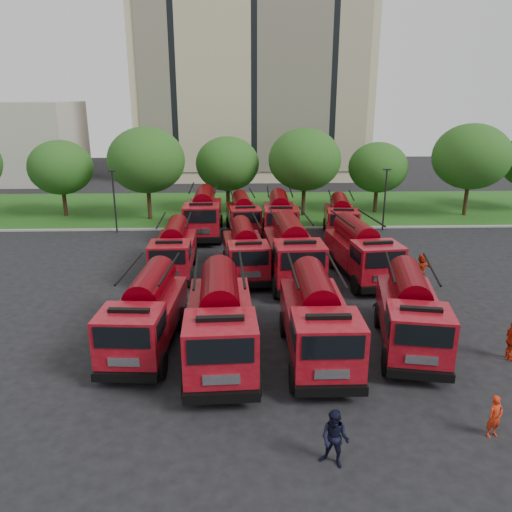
{
  "coord_description": "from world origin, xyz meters",
  "views": [
    {
      "loc": [
        0.05,
        -22.74,
        10.67
      ],
      "look_at": [
        1.0,
        4.87,
        1.8
      ],
      "focal_mm": 35.0,
      "sensor_mm": 36.0,
      "label": 1
    }
  ],
  "objects_px": {
    "fire_truck_6": "(292,251)",
    "firefighter_3": "(383,317)",
    "fire_truck_4": "(174,249)",
    "fire_truck_9": "(243,215)",
    "firefighter_2": "(509,359)",
    "fire_truck_7": "(361,251)",
    "firefighter_4": "(220,297)",
    "fire_truck_0": "(146,313)",
    "firefighter_5": "(420,282)",
    "fire_truck_2": "(317,319)",
    "fire_truck_3": "(410,312)",
    "fire_truck_11": "(341,217)",
    "fire_truck_5": "(245,250)",
    "fire_truck_8": "(204,213)",
    "fire_truck_10": "(280,216)",
    "firefighter_0": "(492,436)",
    "fire_truck_1": "(220,320)",
    "firefighter_1": "(333,465)"
  },
  "relations": [
    {
      "from": "fire_truck_2",
      "to": "fire_truck_5",
      "type": "bearing_deg",
      "value": 105.89
    },
    {
      "from": "fire_truck_4",
      "to": "fire_truck_8",
      "type": "xyz_separation_m",
      "value": [
        1.25,
        9.02,
        0.22
      ]
    },
    {
      "from": "fire_truck_6",
      "to": "firefighter_3",
      "type": "bearing_deg",
      "value": -57.0
    },
    {
      "from": "fire_truck_4",
      "to": "firefighter_2",
      "type": "distance_m",
      "value": 19.31
    },
    {
      "from": "fire_truck_5",
      "to": "firefighter_5",
      "type": "distance_m",
      "value": 10.78
    },
    {
      "from": "fire_truck_0",
      "to": "firefighter_5",
      "type": "xyz_separation_m",
      "value": [
        14.97,
        7.65,
        -1.64
      ]
    },
    {
      "from": "fire_truck_0",
      "to": "fire_truck_10",
      "type": "height_order",
      "value": "fire_truck_10"
    },
    {
      "from": "fire_truck_8",
      "to": "firefighter_0",
      "type": "xyz_separation_m",
      "value": [
        11.09,
        -25.37,
        -1.79
      ]
    },
    {
      "from": "fire_truck_6",
      "to": "firefighter_1",
      "type": "xyz_separation_m",
      "value": [
        -0.37,
        -16.13,
        -1.81
      ]
    },
    {
      "from": "fire_truck_2",
      "to": "fire_truck_9",
      "type": "relative_size",
      "value": 1.09
    },
    {
      "from": "fire_truck_2",
      "to": "fire_truck_4",
      "type": "relative_size",
      "value": 1.1
    },
    {
      "from": "fire_truck_6",
      "to": "fire_truck_11",
      "type": "distance_m",
      "value": 10.85
    },
    {
      "from": "fire_truck_3",
      "to": "fire_truck_6",
      "type": "xyz_separation_m",
      "value": [
        -4.32,
        8.67,
        0.17
      ]
    },
    {
      "from": "fire_truck_9",
      "to": "firefighter_1",
      "type": "relative_size",
      "value": 3.69
    },
    {
      "from": "fire_truck_3",
      "to": "fire_truck_6",
      "type": "bearing_deg",
      "value": 127.65
    },
    {
      "from": "fire_truck_8",
      "to": "firefighter_1",
      "type": "height_order",
      "value": "fire_truck_8"
    },
    {
      "from": "fire_truck_7",
      "to": "firefighter_4",
      "type": "height_order",
      "value": "fire_truck_7"
    },
    {
      "from": "fire_truck_1",
      "to": "firefighter_4",
      "type": "xyz_separation_m",
      "value": [
        -0.29,
        6.87,
        -1.79
      ]
    },
    {
      "from": "fire_truck_6",
      "to": "fire_truck_5",
      "type": "bearing_deg",
      "value": 157.7
    },
    {
      "from": "fire_truck_9",
      "to": "firefighter_3",
      "type": "relative_size",
      "value": 4.08
    },
    {
      "from": "fire_truck_11",
      "to": "firefighter_1",
      "type": "bearing_deg",
      "value": -94.53
    },
    {
      "from": "firefighter_0",
      "to": "firefighter_5",
      "type": "bearing_deg",
      "value": 60.36
    },
    {
      "from": "firefighter_5",
      "to": "fire_truck_0",
      "type": "bearing_deg",
      "value": 15.02
    },
    {
      "from": "fire_truck_1",
      "to": "fire_truck_6",
      "type": "relative_size",
      "value": 0.99
    },
    {
      "from": "fire_truck_8",
      "to": "fire_truck_10",
      "type": "height_order",
      "value": "fire_truck_8"
    },
    {
      "from": "fire_truck_8",
      "to": "firefighter_4",
      "type": "xyz_separation_m",
      "value": [
        1.71,
        -13.11,
        -1.79
      ]
    },
    {
      "from": "fire_truck_8",
      "to": "firefighter_1",
      "type": "bearing_deg",
      "value": -78.62
    },
    {
      "from": "fire_truck_11",
      "to": "fire_truck_1",
      "type": "bearing_deg",
      "value": -107.75
    },
    {
      "from": "fire_truck_0",
      "to": "firefighter_5",
      "type": "distance_m",
      "value": 16.89
    },
    {
      "from": "fire_truck_6",
      "to": "firefighter_4",
      "type": "distance_m",
      "value": 5.38
    },
    {
      "from": "fire_truck_3",
      "to": "fire_truck_6",
      "type": "relative_size",
      "value": 0.93
    },
    {
      "from": "firefighter_3",
      "to": "firefighter_2",
      "type": "bearing_deg",
      "value": 132.8
    },
    {
      "from": "fire_truck_9",
      "to": "firefighter_2",
      "type": "relative_size",
      "value": 3.89
    },
    {
      "from": "fire_truck_10",
      "to": "fire_truck_9",
      "type": "bearing_deg",
      "value": 162.8
    },
    {
      "from": "fire_truck_8",
      "to": "firefighter_1",
      "type": "distance_m",
      "value": 27.19
    },
    {
      "from": "fire_truck_7",
      "to": "firefighter_0",
      "type": "height_order",
      "value": "fire_truck_7"
    },
    {
      "from": "fire_truck_10",
      "to": "fire_truck_0",
      "type": "bearing_deg",
      "value": -109.91
    },
    {
      "from": "firefighter_5",
      "to": "firefighter_0",
      "type": "bearing_deg",
      "value": 67.58
    },
    {
      "from": "fire_truck_7",
      "to": "fire_truck_0",
      "type": "bearing_deg",
      "value": -150.03
    },
    {
      "from": "firefighter_2",
      "to": "fire_truck_8",
      "type": "bearing_deg",
      "value": 43.58
    },
    {
      "from": "fire_truck_0",
      "to": "fire_truck_10",
      "type": "relative_size",
      "value": 0.99
    },
    {
      "from": "firefighter_3",
      "to": "fire_truck_3",
      "type": "bearing_deg",
      "value": 94.0
    },
    {
      "from": "fire_truck_5",
      "to": "fire_truck_1",
      "type": "bearing_deg",
      "value": -101.03
    },
    {
      "from": "fire_truck_4",
      "to": "fire_truck_6",
      "type": "height_order",
      "value": "fire_truck_6"
    },
    {
      "from": "fire_truck_5",
      "to": "firefighter_3",
      "type": "distance_m",
      "value": 9.7
    },
    {
      "from": "fire_truck_5",
      "to": "fire_truck_7",
      "type": "bearing_deg",
      "value": -11.03
    },
    {
      "from": "fire_truck_0",
      "to": "firefighter_3",
      "type": "xyz_separation_m",
      "value": [
        11.34,
        2.74,
        -1.64
      ]
    },
    {
      "from": "fire_truck_1",
      "to": "firefighter_0",
      "type": "distance_m",
      "value": 10.71
    },
    {
      "from": "fire_truck_5",
      "to": "fire_truck_10",
      "type": "relative_size",
      "value": 0.95
    },
    {
      "from": "fire_truck_9",
      "to": "fire_truck_4",
      "type": "bearing_deg",
      "value": -119.63
    }
  ]
}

